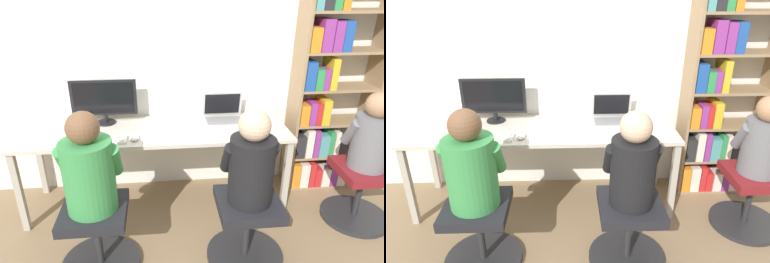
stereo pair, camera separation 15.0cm
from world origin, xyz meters
TOP-DOWN VIEW (x-y plane):
  - ground_plane at (0.00, 0.00)m, footprint 14.00×14.00m
  - wall_back at (0.00, 0.68)m, footprint 10.00×0.05m
  - desk at (0.00, 0.31)m, footprint 2.21×0.61m
  - desktop_monitor at (-0.42, 0.48)m, footprint 0.55×0.16m
  - laptop at (0.60, 0.44)m, footprint 0.35×0.27m
  - keyboard at (-0.44, 0.11)m, footprint 0.44×0.14m
  - computer_mouse_by_keyboard at (-0.16, 0.13)m, footprint 0.06×0.12m
  - office_chair_left at (-0.41, -0.41)m, footprint 0.55×0.55m
  - office_chair_right at (0.62, -0.43)m, footprint 0.55×0.55m
  - person_at_monitor at (-0.41, -0.41)m, footprint 0.39×0.34m
  - person_at_laptop at (0.62, -0.42)m, footprint 0.36×0.31m
  - bookshelf at (1.52, 0.47)m, footprint 0.74×0.28m
  - office_chair_side at (1.66, -0.08)m, footprint 0.55×0.55m
  - person_near_shelf at (1.66, -0.07)m, footprint 0.35×0.30m

SIDE VIEW (x-z plane):
  - ground_plane at x=0.00m, z-range 0.00..0.00m
  - office_chair_left at x=-0.41m, z-range 0.01..0.50m
  - office_chair_right at x=0.62m, z-range 0.01..0.50m
  - office_chair_side at x=1.66m, z-range 0.01..0.50m
  - desk at x=0.00m, z-range 0.29..1.02m
  - keyboard at x=-0.44m, z-range 0.72..0.75m
  - computer_mouse_by_keyboard at x=-0.16m, z-range 0.72..0.76m
  - person_near_shelf at x=1.66m, z-range 0.46..1.08m
  - laptop at x=0.60m, z-range 0.65..0.89m
  - person_at_laptop at x=0.62m, z-range 0.46..1.11m
  - person_at_monitor at x=-0.41m, z-range 0.45..1.12m
  - bookshelf at x=1.52m, z-range -0.08..1.89m
  - desktop_monitor at x=-0.42m, z-range 0.74..1.12m
  - wall_back at x=0.00m, z-range 0.00..2.60m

